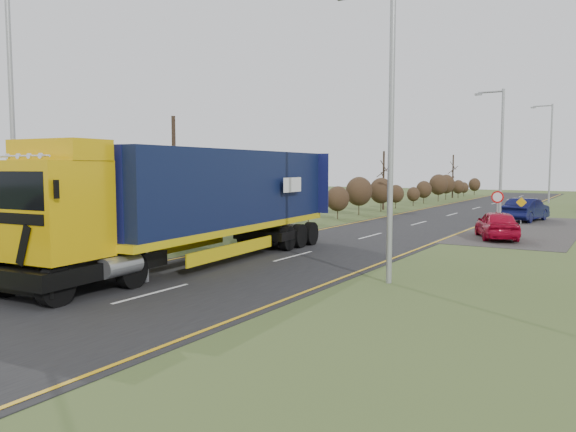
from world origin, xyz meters
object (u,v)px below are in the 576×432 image
(lorry, at_px, (202,197))
(streetlight_near, at_px, (388,119))
(speed_sign, at_px, (497,204))
(car_blue_sedan, at_px, (526,210))
(car_red_hatchback, at_px, (497,225))

(lorry, relative_size, streetlight_near, 1.73)
(speed_sign, bearing_deg, car_blue_sedan, 89.13)
(lorry, bearing_deg, streetlight_near, -2.61)
(car_red_hatchback, distance_m, car_blue_sedan, 10.94)
(car_blue_sedan, distance_m, speed_sign, 9.16)
(lorry, xyz_separation_m, speed_sign, (7.80, 15.35, -0.85))
(lorry, height_order, car_red_hatchback, lorry)
(lorry, bearing_deg, speed_sign, 58.50)
(car_red_hatchback, xyz_separation_m, car_blue_sedan, (-0.23, 10.94, 0.05))
(car_blue_sedan, height_order, streetlight_near, streetlight_near)
(lorry, xyz_separation_m, car_blue_sedan, (7.93, 24.46, -1.76))
(lorry, relative_size, car_red_hatchback, 3.78)
(car_red_hatchback, xyz_separation_m, streetlight_near, (-0.81, -13.27, 4.45))
(car_red_hatchback, bearing_deg, streetlight_near, 65.45)
(car_red_hatchback, bearing_deg, speed_sign, -99.74)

